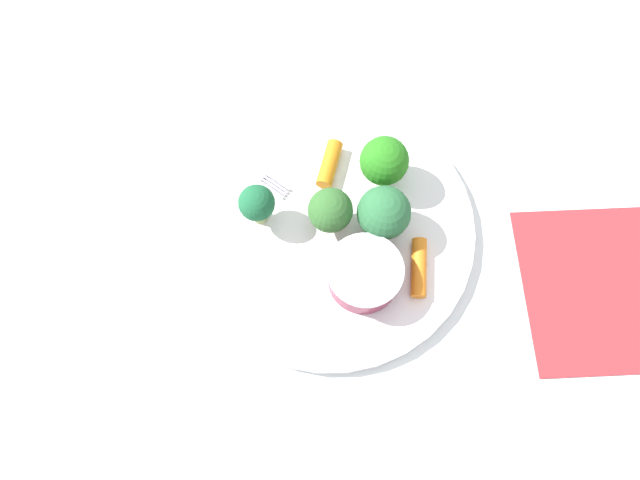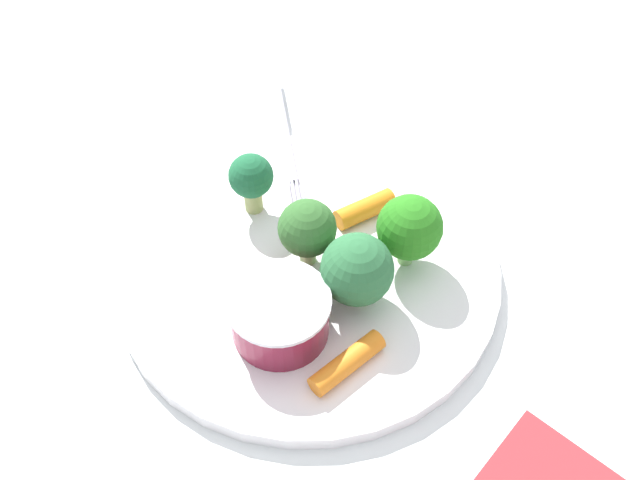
% 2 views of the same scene
% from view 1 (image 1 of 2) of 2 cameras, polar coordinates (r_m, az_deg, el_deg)
% --- Properties ---
extents(ground_plane, '(2.40, 2.40, 0.00)m').
position_cam_1_polar(ground_plane, '(0.52, 1.00, 1.12)').
color(ground_plane, white).
extents(plate, '(0.27, 0.27, 0.01)m').
position_cam_1_polar(plate, '(0.51, 1.01, 1.37)').
color(plate, white).
rests_on(plate, ground_plane).
extents(sauce_cup, '(0.07, 0.07, 0.03)m').
position_cam_1_polar(sauce_cup, '(0.47, 4.19, -3.86)').
color(sauce_cup, maroon).
rests_on(sauce_cup, plate).
extents(broccoli_floret_0, '(0.04, 0.04, 0.05)m').
position_cam_1_polar(broccoli_floret_0, '(0.47, 1.36, 3.11)').
color(broccoli_floret_0, '#91B26E').
rests_on(broccoli_floret_0, plate).
extents(broccoli_floret_1, '(0.03, 0.03, 0.05)m').
position_cam_1_polar(broccoli_floret_1, '(0.48, -6.60, 3.75)').
color(broccoli_floret_1, '#9BA863').
rests_on(broccoli_floret_1, plate).
extents(broccoli_floret_2, '(0.04, 0.04, 0.06)m').
position_cam_1_polar(broccoli_floret_2, '(0.50, 6.71, 8.16)').
color(broccoli_floret_2, '#81B568').
rests_on(broccoli_floret_2, plate).
extents(broccoli_floret_3, '(0.05, 0.05, 0.06)m').
position_cam_1_polar(broccoli_floret_3, '(0.48, 6.67, 2.82)').
color(broccoli_floret_3, '#8DAC68').
rests_on(broccoli_floret_3, plate).
extents(carrot_stick_0, '(0.04, 0.05, 0.01)m').
position_cam_1_polar(carrot_stick_0, '(0.49, 10.28, -2.86)').
color(carrot_stick_0, orange).
rests_on(carrot_stick_0, plate).
extents(carrot_stick_1, '(0.04, 0.04, 0.02)m').
position_cam_1_polar(carrot_stick_1, '(0.52, 1.00, 7.94)').
color(carrot_stick_1, orange).
rests_on(carrot_stick_1, plate).
extents(fork, '(0.08, 0.16, 0.00)m').
position_cam_1_polar(fork, '(0.55, -10.58, 9.50)').
color(fork, '#B3AEC3').
rests_on(fork, plate).
extents(napkin, '(0.20, 0.20, 0.00)m').
position_cam_1_polar(napkin, '(0.56, 27.62, -4.41)').
color(napkin, '#B72F34').
rests_on(napkin, ground_plane).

